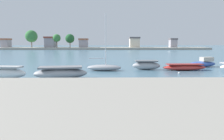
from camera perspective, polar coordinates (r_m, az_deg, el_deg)
The scene contains 9 objects.
moored_boat_2 at distance 23.46m, azimuth -27.06°, elevation -0.65°, with size 4.63×1.84×1.25m.
moored_boat_3 at distance 21.48m, azimuth -13.57°, elevation -0.76°, with size 5.38×2.74×1.22m.
moored_boat_4 at distance 26.79m, azimuth -2.12°, elevation 0.74°, with size 4.43×1.87×7.08m.
moored_boat_5 at distance 28.03m, azimuth 9.21°, elevation 1.28°, with size 3.65×1.56×1.22m.
moored_boat_6 at distance 28.66m, azimuth 18.84°, elevation 0.71°, with size 5.63×1.80×0.81m.
moored_boat_7 at distance 33.48m, azimuth 23.21°, elevation 1.67°, with size 4.41×2.40×1.41m.
mooring_buoy_0 at distance 34.59m, azimuth 10.51°, elevation 1.72°, with size 0.31×0.31×0.31m, color white.
mooring_buoy_4 at distance 25.10m, azimuth 17.54°, elevation -0.79°, with size 0.24×0.24×0.24m, color white.
distant_shoreline at distance 101.18m, azimuth -7.48°, elevation 6.60°, with size 107.73×11.57×8.81m.
Camera 1 is at (7.98, -13.15, 3.64)m, focal length 34.10 mm.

